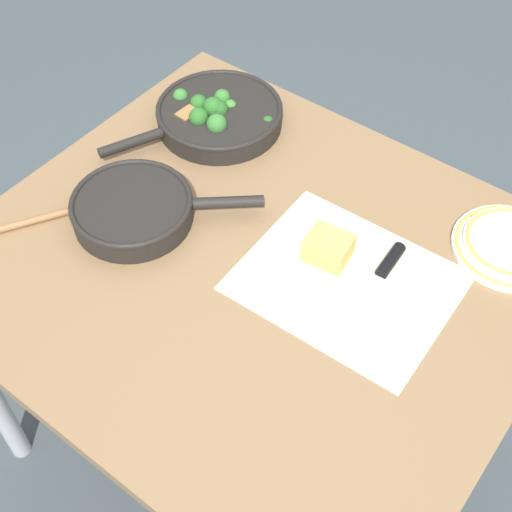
{
  "coord_description": "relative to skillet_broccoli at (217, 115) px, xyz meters",
  "views": [
    {
      "loc": [
        -0.53,
        0.7,
        1.81
      ],
      "look_at": [
        0.0,
        0.0,
        0.77
      ],
      "focal_mm": 50.0,
      "sensor_mm": 36.0,
      "label": 1
    }
  ],
  "objects": [
    {
      "name": "skillet_eggs",
      "position": [
        -0.06,
        0.33,
        -0.0
      ],
      "size": [
        0.33,
        0.31,
        0.06
      ],
      "rotation": [
        0.0,
        0.0,
        3.85
      ],
      "color": "black",
      "rests_on": "dining_table_red"
    },
    {
      "name": "dining_table_red",
      "position": [
        -0.32,
        0.27,
        -0.11
      ],
      "size": [
        1.08,
        0.95,
        0.75
      ],
      "color": "olive",
      "rests_on": "ground_plane"
    },
    {
      "name": "wooden_spoon",
      "position": [
        0.06,
        0.4,
        -0.02
      ],
      "size": [
        0.21,
        0.33,
        0.02
      ],
      "rotation": [
        0.0,
        0.0,
        4.17
      ],
      "color": "#996B42",
      "rests_on": "dining_table_red"
    },
    {
      "name": "grater_knife",
      "position": [
        -0.54,
        0.17,
        -0.02
      ],
      "size": [
        0.04,
        0.27,
        0.02
      ],
      "rotation": [
        0.0,
        0.0,
        1.64
      ],
      "color": "silver",
      "rests_on": "dining_table_red"
    },
    {
      "name": "skillet_broccoli",
      "position": [
        0.0,
        0.0,
        0.0
      ],
      "size": [
        0.29,
        0.42,
        0.08
      ],
      "rotation": [
        0.0,
        0.0,
        1.15
      ],
      "color": "black",
      "rests_on": "dining_table_red"
    },
    {
      "name": "dinner_plate_stack",
      "position": [
        -0.7,
        -0.05,
        -0.02
      ],
      "size": [
        0.22,
        0.22,
        0.03
      ],
      "color": "silver",
      "rests_on": "dining_table_red"
    },
    {
      "name": "ground_plane",
      "position": [
        -0.32,
        0.27,
        -0.78
      ],
      "size": [
        14.0,
        14.0,
        0.0
      ],
      "primitive_type": "plane",
      "color": "#424C51"
    },
    {
      "name": "parchment_sheet",
      "position": [
        -0.49,
        0.21,
        -0.03
      ],
      "size": [
        0.4,
        0.33,
        0.0
      ],
      "color": "beige",
      "rests_on": "dining_table_red"
    },
    {
      "name": "cheese_block",
      "position": [
        -0.42,
        0.18,
        -0.0
      ],
      "size": [
        0.09,
        0.08,
        0.05
      ],
      "color": "#E0C15B",
      "rests_on": "dining_table_red"
    }
  ]
}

